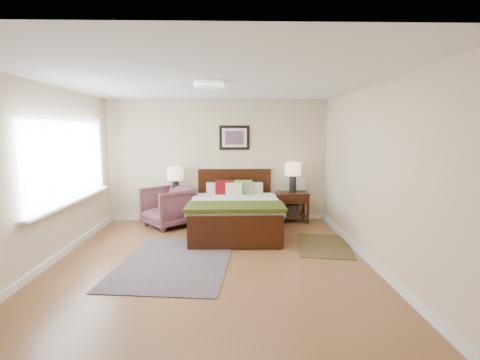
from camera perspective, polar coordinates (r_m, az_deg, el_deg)
The scene contains 17 objects.
floor at distance 5.06m, azimuth -4.75°, elevation -13.44°, with size 5.00×5.00×0.00m, color brown.
back_wall at distance 7.23m, azimuth -3.69°, elevation 3.22°, with size 4.50×0.04×2.50m, color beige.
front_wall at distance 2.30m, azimuth -8.82°, elevation -7.02°, with size 4.50×0.04×2.50m, color beige.
left_wall at distance 5.38m, azimuth -29.59°, elevation 0.59°, with size 0.04×5.00×2.50m, color beige.
right_wall at distance 5.12m, azimuth 21.06°, elevation 0.78°, with size 0.04×5.00×2.50m, color beige.
ceiling at distance 4.76m, azimuth -5.11°, elevation 15.86°, with size 4.50×5.00×0.02m, color white.
window at distance 5.97m, azimuth -26.06°, elevation 2.66°, with size 0.11×2.72×1.32m.
ceil_fixture at distance 4.75m, azimuth -5.10°, elevation 15.45°, with size 0.44×0.44×0.08m.
bed at distance 6.38m, azimuth -0.84°, elevation -4.30°, with size 1.63×1.96×1.06m.
wall_art at distance 7.17m, azimuth -0.92°, elevation 6.96°, with size 0.62×0.05×0.50m.
nightstand_left at distance 7.19m, azimuth -10.46°, elevation -3.72°, with size 0.44×0.40×0.52m.
nightstand_right at distance 7.22m, azimuth 8.60°, elevation -3.92°, with size 0.62×0.46×0.61m.
lamp_left at distance 7.12m, azimuth -10.55°, elevation 0.59°, with size 0.32×0.32×0.61m.
lamp_right at distance 7.13m, azimuth 8.69°, elevation 1.34°, with size 0.32×0.32×0.61m.
armchair at distance 6.95m, azimuth -11.74°, elevation -4.33°, with size 0.82×0.85×0.77m, color brown.
rug_persian at distance 5.16m, azimuth -10.53°, elevation -13.04°, with size 1.50×2.12×0.01m, color #0C1A3F.
rug_navy at distance 5.91m, azimuth 13.68°, elevation -10.39°, with size 0.82×1.23×0.01m, color black.
Camera 1 is at (0.30, -4.70, 1.84)m, focal length 26.00 mm.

